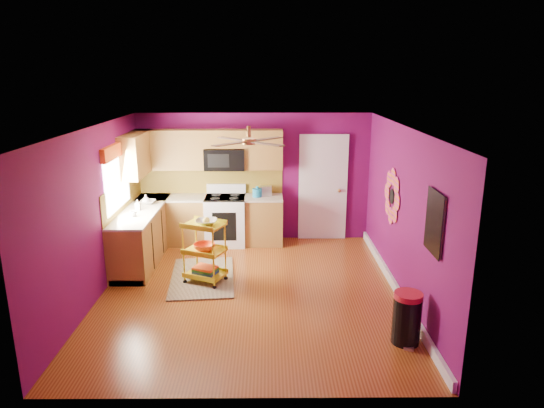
{
  "coord_description": "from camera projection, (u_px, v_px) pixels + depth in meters",
  "views": [
    {
      "loc": [
        0.28,
        -6.79,
        3.26
      ],
      "look_at": [
        0.33,
        0.4,
        1.28
      ],
      "focal_mm": 32.0,
      "sensor_mm": 36.0,
      "label": 1
    }
  ],
  "objects": [
    {
      "name": "counter_dish",
      "position": [
        148.0,
        202.0,
        8.76
      ],
      "size": [
        0.27,
        0.27,
        0.07
      ],
      "primitive_type": "imported",
      "color": "white",
      "rests_on": "lower_cabinets"
    },
    {
      "name": "ground",
      "position": [
        250.0,
        292.0,
        7.41
      ],
      "size": [
        5.0,
        5.0,
        0.0
      ],
      "primitive_type": "plane",
      "color": "brown",
      "rests_on": "ground"
    },
    {
      "name": "soap_bottle_a",
      "position": [
        138.0,
        205.0,
        8.35
      ],
      "size": [
        0.08,
        0.09,
        0.19
      ],
      "primitive_type": "imported",
      "color": "#EA3F72",
      "rests_on": "lower_cabinets"
    },
    {
      "name": "shag_rug",
      "position": [
        202.0,
        277.0,
        7.91
      ],
      "size": [
        1.14,
        1.72,
        0.02
      ],
      "primitive_type": "cube",
      "rotation": [
        0.0,
        0.0,
        0.09
      ],
      "color": "#322110",
      "rests_on": "ground"
    },
    {
      "name": "panel_door",
      "position": [
        323.0,
        189.0,
        9.53
      ],
      "size": [
        0.95,
        0.11,
        2.15
      ],
      "color": "white",
      "rests_on": "ground"
    },
    {
      "name": "soap_bottle_b",
      "position": [
        146.0,
        199.0,
        8.71
      ],
      "size": [
        0.14,
        0.14,
        0.18
      ],
      "primitive_type": "imported",
      "color": "white",
      "rests_on": "lower_cabinets"
    },
    {
      "name": "trash_can",
      "position": [
        407.0,
        318.0,
        5.94
      ],
      "size": [
        0.45,
        0.45,
        0.67
      ],
      "color": "black",
      "rests_on": "ground"
    },
    {
      "name": "electric_range",
      "position": [
        226.0,
        220.0,
        9.37
      ],
      "size": [
        0.76,
        0.66,
        1.13
      ],
      "color": "white",
      "rests_on": "ground"
    },
    {
      "name": "room_envelope",
      "position": [
        251.0,
        188.0,
        6.98
      ],
      "size": [
        4.54,
        5.04,
        2.52
      ],
      "color": "#600B4D",
      "rests_on": "ground"
    },
    {
      "name": "ceiling_fan",
      "position": [
        249.0,
        141.0,
        7.0
      ],
      "size": [
        1.01,
        1.01,
        0.26
      ],
      "color": "#BF8C3F",
      "rests_on": "ground"
    },
    {
      "name": "left_window",
      "position": [
        116.0,
        167.0,
        7.95
      ],
      "size": [
        0.08,
        1.35,
        1.08
      ],
      "color": "white",
      "rests_on": "ground"
    },
    {
      "name": "upper_cabinetry",
      "position": [
        187.0,
        152.0,
        9.02
      ],
      "size": [
        2.8,
        2.3,
        1.26
      ],
      "color": "brown",
      "rests_on": "ground"
    },
    {
      "name": "teal_kettle",
      "position": [
        257.0,
        192.0,
        9.24
      ],
      "size": [
        0.18,
        0.18,
        0.21
      ],
      "color": "#146F99",
      "rests_on": "lower_cabinets"
    },
    {
      "name": "toaster",
      "position": [
        266.0,
        191.0,
        9.35
      ],
      "size": [
        0.22,
        0.15,
        0.18
      ],
      "primitive_type": "cube",
      "color": "beige",
      "rests_on": "lower_cabinets"
    },
    {
      "name": "right_wall_art",
      "position": [
        409.0,
        207.0,
        6.72
      ],
      "size": [
        0.04,
        2.74,
        1.04
      ],
      "color": "black",
      "rests_on": "ground"
    },
    {
      "name": "rolling_cart",
      "position": [
        205.0,
        249.0,
        7.61
      ],
      "size": [
        0.73,
        0.65,
        1.09
      ],
      "color": "yellow",
      "rests_on": "ground"
    },
    {
      "name": "lower_cabinets",
      "position": [
        182.0,
        228.0,
        9.04
      ],
      "size": [
        2.81,
        2.31,
        0.94
      ],
      "color": "brown",
      "rests_on": "ground"
    },
    {
      "name": "counter_cup",
      "position": [
        133.0,
        214.0,
        8.0
      ],
      "size": [
        0.11,
        0.11,
        0.09
      ],
      "primitive_type": "imported",
      "color": "white",
      "rests_on": "lower_cabinets"
    }
  ]
}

